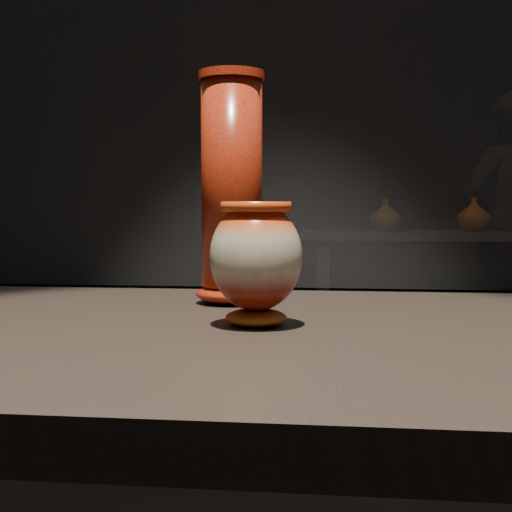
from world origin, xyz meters
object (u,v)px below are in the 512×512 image
Objects in this scene: back_shelf at (461,273)px; visitor at (512,230)px; tall_vase at (232,192)px; main_vase at (256,258)px.

back_shelf is 1.11× the size of visitor.
tall_vase is 0.20× the size of visitor.
main_vase is 0.09× the size of visitor.
visitor reaches higher than back_shelf.
visitor is at bearing 70.79° from tall_vase.
main_vase is 0.44× the size of tall_vase.
visitor is (0.35, 0.22, 0.26)m from back_shelf.
back_shelf is (0.86, 3.63, -0.35)m from main_vase.
tall_vase is 0.18× the size of back_shelf.
main_vase is at bearing -73.23° from tall_vase.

